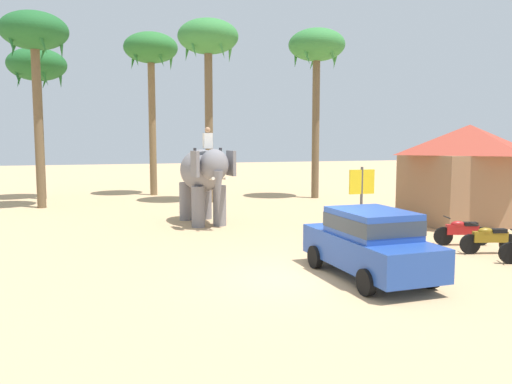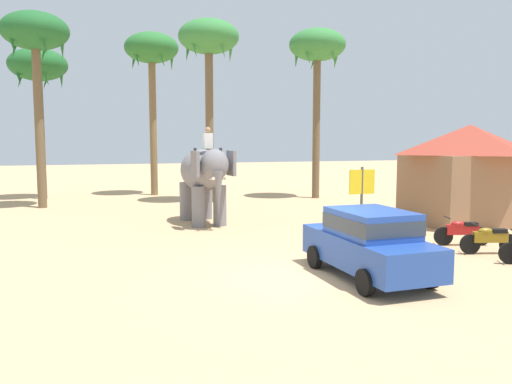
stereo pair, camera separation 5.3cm
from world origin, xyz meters
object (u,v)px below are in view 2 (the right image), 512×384
motorcycle_mid_row (490,239)px  palm_tree_left_of_road (152,54)px  motorcycle_fourth_in_row (462,231)px  palm_tree_behind_elephant (209,43)px  palm_tree_leaning_seaward (317,51)px  car_sedan_foreground (369,241)px  signboard_yellow (362,186)px  elephant_with_mahout (204,175)px  palm_tree_far_back (38,69)px  palm_tree_near_hut (35,38)px  roadside_hut (469,171)px

motorcycle_mid_row → palm_tree_left_of_road: 22.30m
motorcycle_fourth_in_row → palm_tree_left_of_road: bearing=114.0°
motorcycle_mid_row → palm_tree_behind_elephant: 17.56m
motorcycle_mid_row → palm_tree_leaning_seaward: size_ratio=0.18×
car_sedan_foreground → signboard_yellow: (2.91, 5.74, 0.76)m
elephant_with_mahout → motorcycle_fourth_in_row: size_ratio=2.26×
palm_tree_far_back → signboard_yellow: 19.92m
car_sedan_foreground → motorcycle_fourth_in_row: size_ratio=2.38×
palm_tree_behind_elephant → palm_tree_near_hut: 8.48m
car_sedan_foreground → palm_tree_near_hut: 20.01m
roadside_hut → motorcycle_fourth_in_row: bearing=-131.1°
car_sedan_foreground → palm_tree_left_of_road: (-3.20, 20.49, 7.55)m
palm_tree_left_of_road → palm_tree_far_back: size_ratio=1.15×
palm_tree_far_back → roadside_hut: size_ratio=1.68×
car_sedan_foreground → roadside_hut: 10.26m
palm_tree_near_hut → palm_tree_leaning_seaward: 14.76m
elephant_with_mahout → palm_tree_left_of_road: bearing=94.4°
palm_tree_left_of_road → motorcycle_fourth_in_row: bearing=-66.0°
signboard_yellow → palm_tree_far_back: bearing=130.5°
palm_tree_far_back → motorcycle_fourth_in_row: bearing=-51.1°
palm_tree_behind_elephant → roadside_hut: bearing=-48.0°
car_sedan_foreground → palm_tree_behind_elephant: (-0.67, 15.95, 7.50)m
palm_tree_leaning_seaward → signboard_yellow: size_ratio=4.01×
palm_tree_far_back → roadside_hut: (17.54, -14.01, -5.18)m
palm_tree_behind_elephant → palm_tree_leaning_seaward: palm_tree_behind_elephant is taller
elephant_with_mahout → palm_tree_leaning_seaward: bearing=41.4°
signboard_yellow → car_sedan_foreground: bearing=-116.9°
motorcycle_fourth_in_row → signboard_yellow: 3.91m
palm_tree_left_of_road → roadside_hut: 19.22m
motorcycle_mid_row → palm_tree_far_back: palm_tree_far_back is taller
elephant_with_mahout → motorcycle_mid_row: bearing=-48.0°
palm_tree_behind_elephant → signboard_yellow: bearing=-70.7°
palm_tree_near_hut → palm_tree_left_of_road: size_ratio=0.98×
palm_tree_leaning_seaward → roadside_hut: palm_tree_leaning_seaward is taller
palm_tree_near_hut → palm_tree_far_back: 4.20m
palm_tree_left_of_road → palm_tree_far_back: (-6.30, -0.22, -1.17)m
motorcycle_mid_row → palm_tree_left_of_road: (-7.96, 19.23, 8.01)m
palm_tree_near_hut → palm_tree_leaning_seaward: bearing=-0.2°
elephant_with_mahout → signboard_yellow: size_ratio=1.65×
car_sedan_foreground → motorcycle_fourth_in_row: bearing=27.9°
elephant_with_mahout → motorcycle_fourth_in_row: elephant_with_mahout is taller
elephant_with_mahout → palm_tree_far_back: (-7.17, 11.14, 5.31)m
palm_tree_leaning_seaward → roadside_hut: (2.42, -9.88, -6.25)m
signboard_yellow → palm_tree_behind_elephant: bearing=109.3°
palm_tree_near_hut → signboard_yellow: bearing=-41.0°
motorcycle_mid_row → signboard_yellow: size_ratio=0.74×
palm_tree_far_back → palm_tree_leaning_seaward: 15.71m
palm_tree_far_back → palm_tree_left_of_road: bearing=2.0°
car_sedan_foreground → elephant_with_mahout: bearing=104.3°
motorcycle_mid_row → palm_tree_left_of_road: bearing=112.5°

